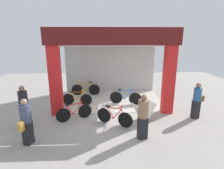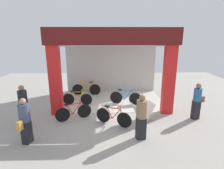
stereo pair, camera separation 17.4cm
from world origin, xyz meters
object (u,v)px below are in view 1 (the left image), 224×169
(bicycle_inside_2, at_px, (125,97))
(pedestrian_2, at_px, (143,116))
(pedestrian_1, at_px, (26,121))
(bicycle_inside_1, at_px, (86,89))
(pedestrian_0, at_px, (197,100))
(pedestrian_3, at_px, (24,107))
(bicycle_parked_1, at_px, (74,112))
(sandwich_board_sign, at_px, (143,112))
(bicycle_inside_0, at_px, (77,99))
(bicycle_parked_0, at_px, (114,117))

(bicycle_inside_2, xyz_separation_m, pedestrian_2, (0.20, -3.30, 0.47))
(pedestrian_2, bearing_deg, pedestrian_1, -177.62)
(bicycle_inside_1, height_order, pedestrian_0, pedestrian_0)
(pedestrian_1, distance_m, pedestrian_3, 1.22)
(bicycle_parked_1, relative_size, pedestrian_2, 0.88)
(pedestrian_0, bearing_deg, bicycle_parked_1, 179.46)
(sandwich_board_sign, bearing_deg, bicycle_inside_2, 104.56)
(bicycle_inside_2, xyz_separation_m, pedestrian_0, (2.86, -1.80, 0.45))
(bicycle_inside_2, bearing_deg, bicycle_inside_0, -179.44)
(bicycle_inside_2, height_order, sandwich_board_sign, bicycle_inside_2)
(bicycle_inside_0, xyz_separation_m, bicycle_parked_0, (1.79, -2.23, 0.01))
(bicycle_inside_2, bearing_deg, sandwich_board_sign, -75.44)
(bicycle_inside_2, bearing_deg, pedestrian_2, -86.47)
(bicycle_parked_1, relative_size, pedestrian_3, 0.84)
(bicycle_inside_1, xyz_separation_m, bicycle_inside_2, (2.22, -1.61, -0.01))
(bicycle_inside_2, relative_size, pedestrian_1, 1.03)
(bicycle_inside_1, height_order, sandwich_board_sign, bicycle_inside_1)
(bicycle_inside_1, distance_m, pedestrian_3, 4.45)
(sandwich_board_sign, xyz_separation_m, pedestrian_0, (2.34, 0.20, 0.41))
(bicycle_inside_2, distance_m, sandwich_board_sign, 2.06)
(bicycle_parked_1, bearing_deg, pedestrian_2, -30.92)
(bicycle_inside_0, relative_size, bicycle_parked_1, 1.08)
(bicycle_inside_1, relative_size, bicycle_inside_2, 1.04)
(bicycle_inside_2, distance_m, pedestrian_0, 3.40)
(pedestrian_0, bearing_deg, pedestrian_1, -165.62)
(pedestrian_0, xyz_separation_m, pedestrian_1, (-6.50, -1.67, -0.01))
(bicycle_inside_2, relative_size, bicycle_parked_1, 1.14)
(bicycle_inside_1, relative_size, pedestrian_2, 1.05)
(bicycle_inside_1, height_order, bicycle_parked_1, bicycle_inside_1)
(bicycle_inside_0, bearing_deg, bicycle_inside_1, 79.64)
(bicycle_parked_1, bearing_deg, pedestrian_3, -160.89)
(pedestrian_1, bearing_deg, bicycle_inside_1, 74.25)
(bicycle_parked_0, height_order, bicycle_parked_1, bicycle_parked_0)
(bicycle_inside_1, bearing_deg, bicycle_inside_2, -35.99)
(pedestrian_1, bearing_deg, pedestrian_3, 115.11)
(bicycle_inside_0, distance_m, pedestrian_1, 3.65)
(bicycle_inside_1, distance_m, bicycle_inside_2, 2.74)
(bicycle_parked_0, bearing_deg, sandwich_board_sign, 12.14)
(sandwich_board_sign, distance_m, pedestrian_0, 2.38)
(bicycle_inside_1, relative_size, sandwich_board_sign, 1.67)
(bicycle_parked_1, height_order, sandwich_board_sign, bicycle_parked_1)
(bicycle_parked_1, distance_m, pedestrian_3, 1.95)
(bicycle_inside_2, bearing_deg, bicycle_inside_1, 144.01)
(bicycle_parked_1, relative_size, sandwich_board_sign, 1.41)
(bicycle_inside_2, height_order, pedestrian_0, pedestrian_0)
(bicycle_parked_1, distance_m, pedestrian_1, 2.18)
(bicycle_parked_0, bearing_deg, pedestrian_1, -157.64)
(pedestrian_3, bearing_deg, pedestrian_2, -12.20)
(bicycle_parked_0, relative_size, bicycle_parked_1, 0.97)
(bicycle_parked_1, height_order, pedestrian_3, pedestrian_3)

